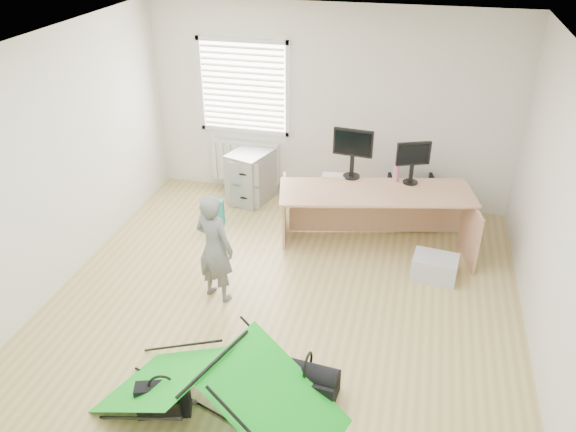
% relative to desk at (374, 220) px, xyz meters
% --- Properties ---
extents(ground, '(5.50, 5.50, 0.00)m').
position_rel_desk_xyz_m(ground, '(-0.81, -1.52, -0.39)').
color(ground, tan).
rests_on(ground, ground).
extents(back_wall, '(5.00, 0.02, 2.70)m').
position_rel_desk_xyz_m(back_wall, '(-0.81, 1.23, 0.96)').
color(back_wall, silver).
rests_on(back_wall, ground).
extents(window, '(1.20, 0.06, 1.20)m').
position_rel_desk_xyz_m(window, '(-2.01, 1.19, 1.16)').
color(window, silver).
rests_on(window, back_wall).
extents(radiator, '(1.00, 0.12, 0.60)m').
position_rel_desk_xyz_m(radiator, '(-2.01, 1.15, 0.06)').
color(radiator, silver).
rests_on(radiator, back_wall).
extents(desk, '(2.40, 1.22, 0.78)m').
position_rel_desk_xyz_m(desk, '(0.00, 0.00, 0.00)').
color(desk, tan).
rests_on(desk, ground).
extents(filing_cabinet, '(0.65, 0.75, 0.74)m').
position_rel_desk_xyz_m(filing_cabinet, '(-1.83, 0.86, -0.02)').
color(filing_cabinet, '#96989B').
rests_on(filing_cabinet, ground).
extents(monitor_left, '(0.50, 0.16, 0.47)m').
position_rel_desk_xyz_m(monitor_left, '(-0.35, 0.31, 0.62)').
color(monitor_left, black).
rests_on(monitor_left, desk).
extents(monitor_right, '(0.42, 0.24, 0.40)m').
position_rel_desk_xyz_m(monitor_right, '(0.38, 0.32, 0.59)').
color(monitor_right, black).
rests_on(monitor_right, desk).
extents(keyboard, '(0.42, 0.18, 0.02)m').
position_rel_desk_xyz_m(keyboard, '(-0.50, 0.29, 0.40)').
color(keyboard, beige).
rests_on(keyboard, desk).
extents(thermos, '(0.09, 0.09, 0.27)m').
position_rel_desk_xyz_m(thermos, '(0.19, 0.33, 0.52)').
color(thermos, '#BC698A').
rests_on(thermos, desk).
extents(office_chair, '(0.73, 0.74, 0.57)m').
position_rel_desk_xyz_m(office_chair, '(0.42, 0.87, -0.11)').
color(office_chair, black).
rests_on(office_chair, ground).
extents(person, '(0.53, 0.43, 1.25)m').
position_rel_desk_xyz_m(person, '(-1.53, -1.41, 0.23)').
color(person, slate).
rests_on(person, ground).
extents(kite, '(2.16, 1.48, 0.62)m').
position_rel_desk_xyz_m(kite, '(-0.95, -2.97, -0.08)').
color(kite, '#11B91F').
rests_on(kite, ground).
extents(storage_crate, '(0.53, 0.40, 0.28)m').
position_rel_desk_xyz_m(storage_crate, '(0.77, -0.49, -0.25)').
color(storage_crate, '#B3B7BC').
rests_on(storage_crate, ground).
extents(tote_bag, '(0.32, 0.18, 0.35)m').
position_rel_desk_xyz_m(tote_bag, '(-2.13, 0.06, -0.21)').
color(tote_bag, teal).
rests_on(tote_bag, ground).
extents(laptop_bag, '(0.46, 0.26, 0.33)m').
position_rel_desk_xyz_m(laptop_bag, '(-1.40, -3.05, -0.23)').
color(laptop_bag, black).
rests_on(laptop_bag, ground).
extents(duffel_bag, '(0.56, 0.32, 0.23)m').
position_rel_desk_xyz_m(duffel_bag, '(-0.28, -2.53, -0.27)').
color(duffel_bag, black).
rests_on(duffel_bag, ground).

